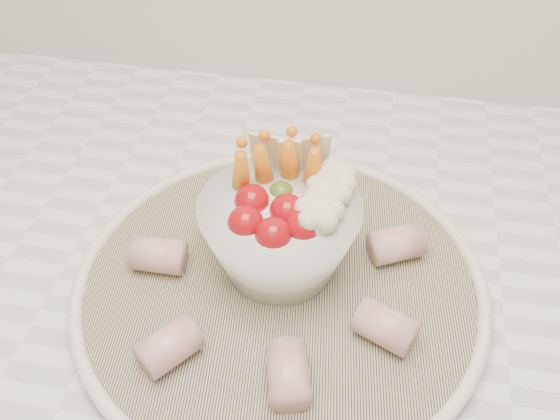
# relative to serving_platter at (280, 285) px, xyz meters

# --- Properties ---
(serving_platter) EXTENTS (0.40, 0.40, 0.02)m
(serving_platter) POSITION_rel_serving_platter_xyz_m (0.00, 0.00, 0.00)
(serving_platter) COLOR navy
(serving_platter) RESTS_ON kitchen_counter
(veggie_bowl) EXTENTS (0.14, 0.14, 0.12)m
(veggie_bowl) POSITION_rel_serving_platter_xyz_m (-0.00, 0.02, 0.05)
(veggie_bowl) COLOR silver
(veggie_bowl) RESTS_ON serving_platter
(cured_meat_rolls) EXTENTS (0.26, 0.26, 0.03)m
(cured_meat_rolls) POSITION_rel_serving_platter_xyz_m (-0.00, 0.00, 0.02)
(cured_meat_rolls) COLOR #B3515D
(cured_meat_rolls) RESTS_ON serving_platter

